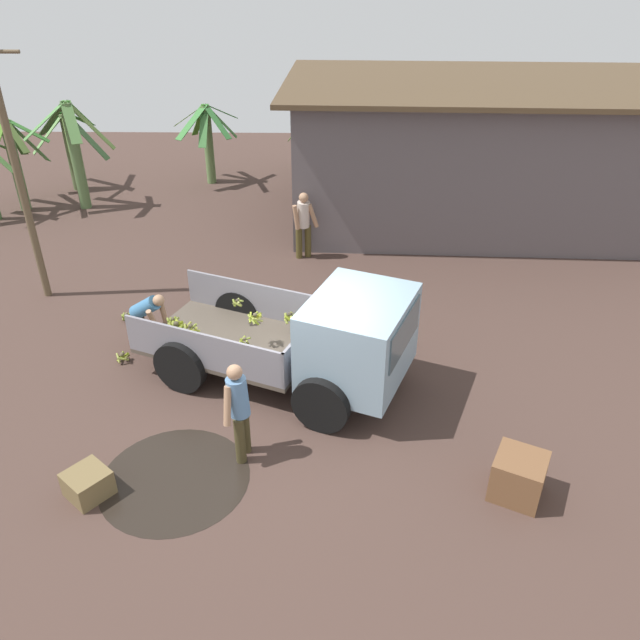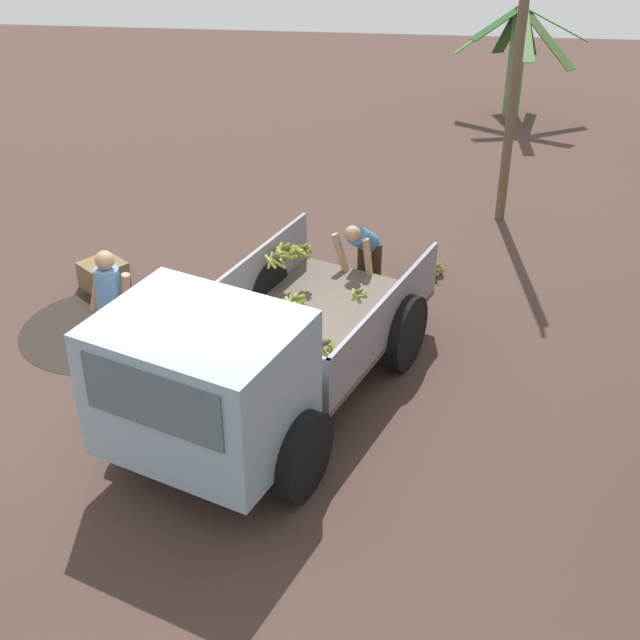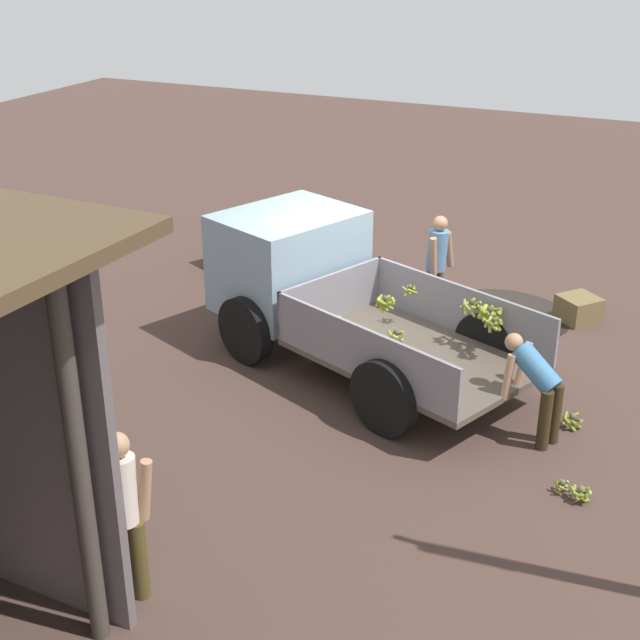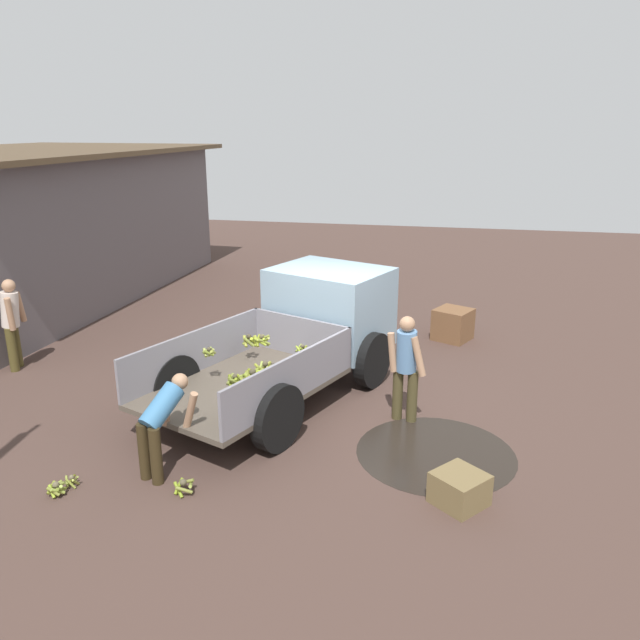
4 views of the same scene
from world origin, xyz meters
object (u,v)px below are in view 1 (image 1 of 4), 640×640
at_px(banana_bunch_on_ground_2, 136,319).
at_px(person_bystander_near_shed, 304,222).
at_px(person_worker_loading, 146,315).
at_px(wooden_crate_0, 88,484).
at_px(utility_pole, 17,170).
at_px(wooden_crate_1, 518,476).
at_px(cargo_truck, 329,340).
at_px(banana_bunch_on_ground_0, 123,356).
at_px(person_foreground_visitor, 239,408).
at_px(banana_bunch_on_ground_1, 127,316).

bearing_deg(banana_bunch_on_ground_2, person_bystander_near_shed, 44.17).
relative_size(person_worker_loading, wooden_crate_0, 2.29).
xyz_separation_m(person_worker_loading, person_bystander_near_shed, (2.77, 4.21, 0.18)).
xyz_separation_m(person_bystander_near_shed, wooden_crate_0, (-2.69, -7.92, -0.74)).
relative_size(utility_pole, wooden_crate_1, 8.08).
distance_m(utility_pole, person_worker_loading, 4.12).
height_order(cargo_truck, banana_bunch_on_ground_0, cargo_truck).
relative_size(utility_pole, banana_bunch_on_ground_0, 20.01).
xyz_separation_m(person_foreground_visitor, person_worker_loading, (-2.14, 2.89, -0.17)).
relative_size(cargo_truck, wooden_crate_1, 7.45).
bearing_deg(utility_pole, banana_bunch_on_ground_0, -46.44).
xyz_separation_m(cargo_truck, banana_bunch_on_ground_1, (-4.19, 2.26, -0.91)).
relative_size(person_bystander_near_shed, banana_bunch_on_ground_2, 8.88).
xyz_separation_m(person_foreground_visitor, wooden_crate_0, (-2.05, -0.82, -0.72)).
bearing_deg(banana_bunch_on_ground_2, wooden_crate_1, -34.51).
relative_size(cargo_truck, banana_bunch_on_ground_1, 20.77).
bearing_deg(cargo_truck, banana_bunch_on_ground_2, 173.24).
bearing_deg(banana_bunch_on_ground_0, cargo_truck, -11.35).
xyz_separation_m(banana_bunch_on_ground_0, wooden_crate_0, (0.49, -3.28, 0.08)).
bearing_deg(person_foreground_visitor, cargo_truck, -116.10).
bearing_deg(wooden_crate_0, cargo_truck, 36.89).
distance_m(banana_bunch_on_ground_0, banana_bunch_on_ground_1, 1.53).
relative_size(person_worker_loading, person_bystander_near_shed, 0.74).
height_order(person_foreground_visitor, person_worker_loading, person_foreground_visitor).
distance_m(person_worker_loading, wooden_crate_1, 7.07).
bearing_deg(banana_bunch_on_ground_0, person_foreground_visitor, -44.01).
height_order(cargo_truck, wooden_crate_0, cargo_truck).
relative_size(person_bystander_near_shed, wooden_crate_0, 3.08).
relative_size(wooden_crate_0, wooden_crate_1, 0.81).
xyz_separation_m(person_foreground_visitor, wooden_crate_1, (3.95, -0.69, -0.59)).
relative_size(banana_bunch_on_ground_0, banana_bunch_on_ground_2, 1.44).
bearing_deg(banana_bunch_on_ground_2, utility_pole, 153.49).
bearing_deg(utility_pole, person_bystander_near_shed, 20.38).
bearing_deg(person_foreground_visitor, banana_bunch_on_ground_1, -42.48).
height_order(cargo_truck, person_foreground_visitor, cargo_truck).
height_order(utility_pole, person_foreground_visitor, utility_pole).
distance_m(person_worker_loading, banana_bunch_on_ground_0, 0.87).
bearing_deg(utility_pole, person_foreground_visitor, -45.22).
distance_m(person_foreground_visitor, banana_bunch_on_ground_2, 4.79).
height_order(banana_bunch_on_ground_1, wooden_crate_0, wooden_crate_0).
xyz_separation_m(banana_bunch_on_ground_2, wooden_crate_0, (0.63, -4.70, 0.11)).
xyz_separation_m(person_worker_loading, banana_bunch_on_ground_0, (-0.41, -0.43, -0.63)).
xyz_separation_m(person_foreground_visitor, banana_bunch_on_ground_1, (-2.90, 3.95, -0.81)).
distance_m(person_foreground_visitor, wooden_crate_1, 4.05).
relative_size(cargo_truck, wooden_crate_0, 9.23).
relative_size(person_bystander_near_shed, banana_bunch_on_ground_1, 6.94).
bearing_deg(banana_bunch_on_ground_1, person_worker_loading, -54.29).
bearing_deg(person_bystander_near_shed, banana_bunch_on_ground_2, -66.37).
height_order(banana_bunch_on_ground_2, wooden_crate_1, wooden_crate_1).
xyz_separation_m(utility_pole, person_foreground_visitor, (4.98, -5.02, -1.92)).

